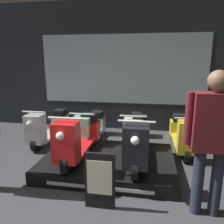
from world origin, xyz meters
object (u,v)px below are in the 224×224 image
scooter_backrow_0 (49,127)px  scooter_backrow_2 (135,131)px  scooter_backrow_1 (91,129)px  person_right_browsing (213,133)px  price_sign_board (100,181)px  scooter_display_right (138,140)px  scooter_backrow_3 (182,134)px  scooter_display_left (80,137)px

scooter_backrow_0 → scooter_backrow_2: size_ratio=1.00×
scooter_backrow_1 → scooter_backrow_2: same height
person_right_browsing → price_sign_board: (-1.25, -0.12, -0.64)m
person_right_browsing → scooter_display_right: bearing=133.9°
scooter_backrow_0 → scooter_backrow_1: bearing=0.0°
scooter_backrow_1 → person_right_browsing: person_right_browsing is taller
scooter_display_right → scooter_backrow_3: 1.39m
scooter_display_left → person_right_browsing: person_right_browsing is taller
scooter_backrow_3 → price_sign_board: scooter_backrow_3 is taller
scooter_backrow_1 → person_right_browsing: 2.84m
scooter_backrow_3 → scooter_display_right: bearing=-127.8°
scooter_backrow_0 → price_sign_board: (1.64, -2.09, 0.04)m
scooter_display_right → scooter_backrow_0: scooter_display_right is taller
person_right_browsing → price_sign_board: bearing=-174.4°
scooter_display_right → scooter_backrow_0: 2.32m
scooter_display_left → scooter_backrow_3: (1.81, 1.08, -0.21)m
scooter_display_right → price_sign_board: (-0.40, -1.01, -0.17)m
scooter_display_left → scooter_backrow_0: size_ratio=1.00×
scooter_backrow_0 → scooter_backrow_3: bearing=0.0°
scooter_display_left → scooter_backrow_3: size_ratio=1.00×
scooter_backrow_2 → person_right_browsing: size_ratio=0.98×
scooter_display_left → scooter_backrow_2: size_ratio=1.00×
scooter_display_right → scooter_backrow_2: scooter_display_right is taller
scooter_backrow_2 → scooter_backrow_0: bearing=180.0°
scooter_display_left → scooter_backrow_0: bearing=134.8°
scooter_backrow_3 → scooter_backrow_1: bearing=180.0°
scooter_backrow_1 → scooter_display_left: bearing=-84.0°
scooter_display_right → scooter_backrow_0: size_ratio=1.00×
scooter_backrow_0 → person_right_browsing: person_right_browsing is taller
scooter_backrow_3 → scooter_display_left: bearing=-149.1°
person_right_browsing → price_sign_board: 1.41m
scooter_backrow_0 → scooter_backrow_2: 1.92m
price_sign_board → person_right_browsing: bearing=5.6°
scooter_display_right → scooter_backrow_1: scooter_display_right is taller
scooter_backrow_3 → price_sign_board: (-1.24, -2.09, 0.04)m
scooter_backrow_3 → person_right_browsing: (0.01, -1.96, 0.68)m
scooter_backrow_2 → scooter_backrow_3: (0.96, 0.00, 0.00)m
scooter_backrow_2 → price_sign_board: bearing=-97.6°
scooter_display_left → scooter_backrow_2: bearing=51.9°
scooter_backrow_0 → scooter_backrow_1: (0.96, 0.00, 0.00)m
scooter_backrow_2 → scooter_backrow_3: 0.96m
scooter_backrow_0 → scooter_display_right: bearing=-27.9°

